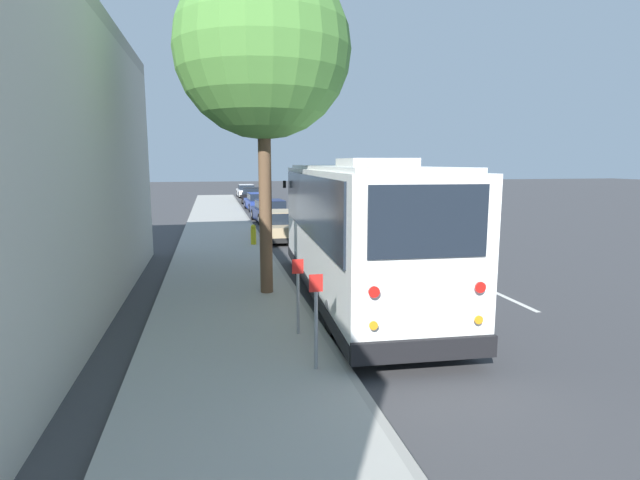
% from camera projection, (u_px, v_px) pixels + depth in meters
% --- Properties ---
extents(ground_plane, '(160.00, 160.00, 0.00)m').
position_uv_depth(ground_plane, '(381.00, 298.00, 12.80)').
color(ground_plane, '#3D3D3F').
extents(sidewalk_slab, '(80.00, 3.40, 0.15)m').
position_uv_depth(sidewalk_slab, '(228.00, 304.00, 11.98)').
color(sidewalk_slab, '#A3A099').
rests_on(sidewalk_slab, ground).
extents(curb_strip, '(80.00, 0.14, 0.15)m').
position_uv_depth(curb_strip, '(300.00, 300.00, 12.35)').
color(curb_strip, gray).
rests_on(curb_strip, ground).
extents(shuttle_bus, '(9.94, 2.96, 3.53)m').
position_uv_depth(shuttle_bus, '(356.00, 225.00, 12.51)').
color(shuttle_bus, white).
rests_on(shuttle_bus, ground).
extents(parked_sedan_tan, '(4.63, 1.86, 1.28)m').
position_uv_depth(parked_sedan_tan, '(283.00, 226.00, 22.58)').
color(parked_sedan_tan, tan).
rests_on(parked_sedan_tan, ground).
extents(parked_sedan_navy, '(4.40, 2.01, 1.30)m').
position_uv_depth(parked_sedan_navy, '(270.00, 212.00, 28.98)').
color(parked_sedan_navy, '#19234C').
rests_on(parked_sedan_navy, ground).
extents(parked_sedan_blue, '(4.61, 1.89, 1.26)m').
position_uv_depth(parked_sedan_blue, '(259.00, 202.00, 36.14)').
color(parked_sedan_blue, navy).
rests_on(parked_sedan_blue, ground).
extents(parked_sedan_black, '(4.37, 1.96, 1.29)m').
position_uv_depth(parked_sedan_black, '(252.00, 196.00, 42.92)').
color(parked_sedan_black, black).
rests_on(parked_sedan_black, ground).
extents(parked_sedan_white, '(4.29, 1.80, 1.26)m').
position_uv_depth(parked_sedan_white, '(246.00, 191.00, 49.69)').
color(parked_sedan_white, silver).
rests_on(parked_sedan_white, ground).
extents(street_tree, '(4.23, 4.23, 8.71)m').
position_uv_depth(street_tree, '(262.00, 38.00, 11.97)').
color(street_tree, brown).
rests_on(street_tree, sidewalk_slab).
extents(sign_post_near, '(0.06, 0.22, 1.56)m').
position_uv_depth(sign_post_near, '(316.00, 321.00, 7.93)').
color(sign_post_near, gray).
rests_on(sign_post_near, sidewalk_slab).
extents(sign_post_far, '(0.06, 0.22, 1.47)m').
position_uv_depth(sign_post_far, '(298.00, 296.00, 9.58)').
color(sign_post_far, gray).
rests_on(sign_post_far, sidewalk_slab).
extents(fire_hydrant, '(0.22, 0.22, 0.81)m').
position_uv_depth(fire_hydrant, '(253.00, 234.00, 20.17)').
color(fire_hydrant, gold).
rests_on(fire_hydrant, sidewalk_slab).
extents(lane_stripe_mid, '(2.40, 0.14, 0.01)m').
position_uv_depth(lane_stripe_mid, '(509.00, 299.00, 12.73)').
color(lane_stripe_mid, silver).
rests_on(lane_stripe_mid, ground).
extents(lane_stripe_ahead, '(2.40, 0.14, 0.01)m').
position_uv_depth(lane_stripe_ahead, '(416.00, 256.00, 18.52)').
color(lane_stripe_ahead, silver).
rests_on(lane_stripe_ahead, ground).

